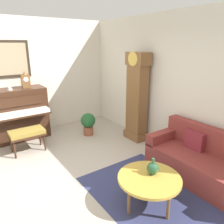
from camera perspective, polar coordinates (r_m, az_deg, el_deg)
ground_plane at (r=3.90m, az=-12.53°, el=-17.97°), size 6.40×6.00×0.10m
wall_left at (r=5.75m, az=-23.89°, el=8.28°), size 0.13×4.90×2.80m
wall_back at (r=4.69m, az=14.45°, el=7.30°), size 5.30×0.13×2.80m
area_rug at (r=3.56m, az=10.46°, el=-20.70°), size 2.10×1.50×0.01m
piano at (r=5.53m, az=-24.22°, el=-0.62°), size 0.87×1.44×1.21m
piano_bench at (r=4.85m, az=-21.47°, el=-5.30°), size 0.42×0.70×0.48m
grandfather_clock at (r=5.01m, az=6.54°, el=3.28°), size 0.52×0.34×2.03m
couch at (r=3.98m, az=23.36°, el=-12.16°), size 1.90×0.80×0.84m
coffee_table at (r=3.18m, az=9.78°, el=-16.99°), size 0.88×0.88×0.43m
mantel_clock at (r=5.42m, az=-21.82°, el=7.74°), size 0.13×0.18×0.38m
teacup at (r=5.31m, az=-25.29°, el=5.50°), size 0.12×0.12×0.06m
green_jug at (r=3.20m, az=10.67°, el=-14.33°), size 0.17×0.17×0.24m
potted_plant at (r=5.40m, az=-6.30°, el=-2.78°), size 0.36×0.36×0.56m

